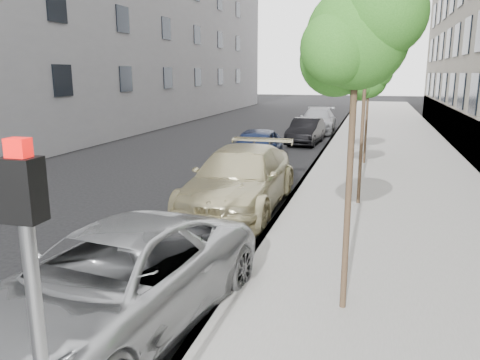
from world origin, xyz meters
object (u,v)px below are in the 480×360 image
at_px(sedan_blue, 256,148).
at_px(sedan_black, 306,131).
at_px(tree_mid, 368,48).
at_px(tree_far, 370,80).
at_px(tree_near, 359,38).
at_px(minivan, 113,283).
at_px(sedan_rear, 318,120).
at_px(signal_pole, 37,322).
at_px(suv, 240,179).

distance_m(sedan_blue, sedan_black, 7.25).
height_order(tree_mid, tree_far, tree_mid).
distance_m(tree_near, sedan_black, 19.32).
distance_m(minivan, sedan_black, 20.14).
bearing_deg(sedan_black, sedan_blue, -94.97).
relative_size(sedan_blue, sedan_black, 1.12).
bearing_deg(tree_far, minivan, -102.96).
distance_m(tree_near, sedan_blue, 12.81).
height_order(tree_mid, sedan_rear, tree_mid).
bearing_deg(signal_pole, tree_mid, 78.86).
height_order(minivan, sedan_rear, minivan).
xyz_separation_m(tree_near, tree_far, (0.00, 13.00, -0.77)).
xyz_separation_m(tree_far, sedan_rear, (-3.33, 11.11, -2.78)).
bearing_deg(minivan, suv, 97.64).
bearing_deg(tree_mid, tree_far, 90.00).
relative_size(minivan, sedan_blue, 1.20).
xyz_separation_m(tree_near, signal_pole, (-1.83, -4.77, -2.14)).
height_order(minivan, suv, suv).
height_order(tree_near, sedan_black, tree_near).
relative_size(suv, sedan_black, 1.42).
height_order(tree_far, minivan, tree_far).
bearing_deg(sedan_blue, sedan_rear, 81.14).
bearing_deg(sedan_blue, tree_near, -73.30).
relative_size(tree_mid, suv, 0.85).
relative_size(signal_pole, sedan_rear, 0.61).
bearing_deg(sedan_rear, sedan_blue, -96.12).
bearing_deg(sedan_rear, tree_mid, -80.67).
bearing_deg(tree_near, sedan_rear, 97.86).
distance_m(signal_pole, sedan_black, 23.55).
relative_size(tree_far, sedan_black, 1.01).
height_order(sedan_blue, sedan_rear, sedan_blue).
distance_m(sedan_black, sedan_rear, 5.43).
bearing_deg(minivan, signal_pole, -58.09).
distance_m(tree_near, suv, 7.27).
relative_size(tree_mid, sedan_blue, 1.09).
bearing_deg(tree_far, tree_mid, -90.00).
height_order(tree_far, signal_pole, tree_far).
distance_m(tree_mid, sedan_rear, 18.31).
height_order(tree_far, sedan_blue, tree_far).
bearing_deg(sedan_rear, minivan, -91.37).
relative_size(signal_pole, suv, 0.55).
distance_m(tree_mid, sedan_black, 13.19).
bearing_deg(sedan_black, tree_mid, -71.40).
height_order(signal_pole, suv, signal_pole).
height_order(suv, sedan_rear, suv).
relative_size(minivan, suv, 0.94).
relative_size(sedan_black, sedan_rear, 0.78).
height_order(tree_near, signal_pole, tree_near).
relative_size(tree_far, suv, 0.71).
height_order(tree_near, suv, tree_near).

